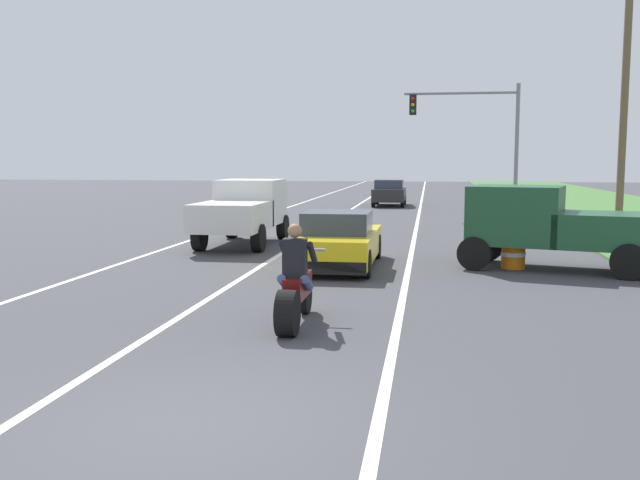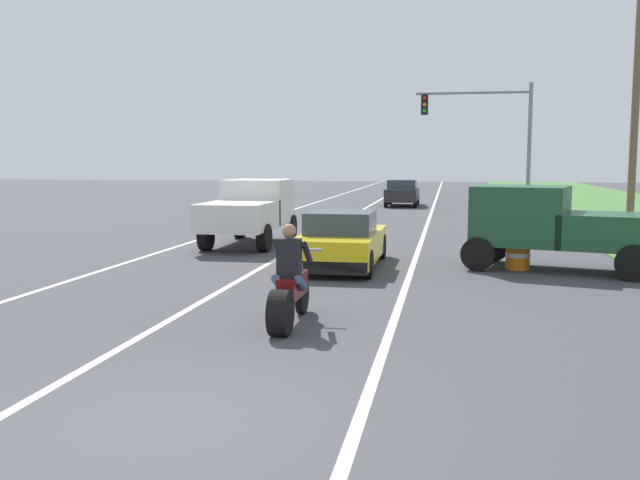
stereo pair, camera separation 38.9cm
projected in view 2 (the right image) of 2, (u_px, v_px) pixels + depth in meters
The scene contains 13 objects.
ground_plane at pixel (169, 428), 6.79m from camera, with size 160.00×160.00×0.00m, color #424247.
lane_stripe_left_solid at pixel (240, 227), 27.30m from camera, with size 0.14×120.00×0.01m, color white.
lane_stripe_right_solid at pixel (425, 230), 26.00m from camera, with size 0.14×120.00×0.01m, color white.
lane_stripe_centre_dashed at pixel (330, 228), 26.65m from camera, with size 0.14×120.00×0.01m, color white.
motorcycle_with_rider at pixel (289, 289), 10.86m from camera, with size 0.70×2.21×1.62m.
sports_car_yellow at pixel (341, 241), 16.94m from camera, with size 1.84×4.30×1.37m.
pickup_truck_left_lane_white at pixel (250, 209), 21.43m from camera, with size 2.02×4.80×1.98m.
pickup_truck_right_shoulder_dark_green at pixel (561, 224), 16.34m from camera, with size 5.14×3.14×1.98m.
traffic_light_mast_near at pixel (493, 128), 31.23m from camera, with size 5.14×0.34×6.00m.
utility_pole_roadside at pixel (635, 107), 21.88m from camera, with size 0.24×0.24×8.52m, color brown.
construction_barrel_nearest at pixel (518, 248), 16.60m from camera, with size 0.58×0.58×1.00m.
construction_barrel_mid at pixel (499, 234), 19.72m from camera, with size 0.58×0.58×1.00m.
distant_car_far_ahead at pixel (402, 192), 39.51m from camera, with size 1.80×4.00×1.50m.
Camera 2 is at (2.64, -6.16, 2.59)m, focal length 39.13 mm.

